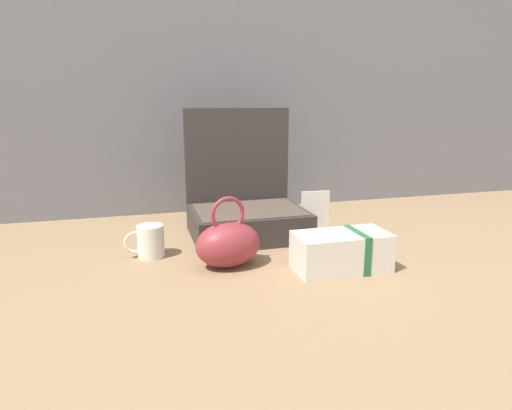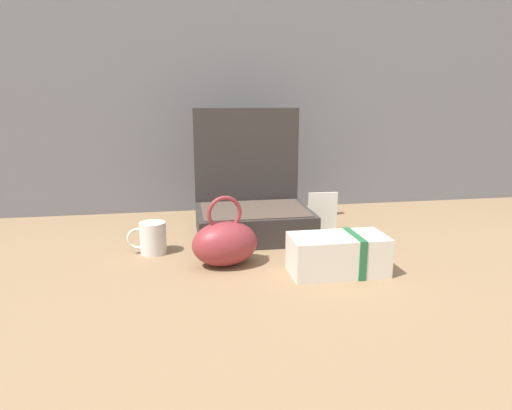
{
  "view_description": "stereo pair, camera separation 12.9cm",
  "coord_description": "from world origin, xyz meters",
  "px_view_note": "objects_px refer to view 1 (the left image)",
  "views": [
    {
      "loc": [
        -0.32,
        -1.23,
        0.45
      ],
      "look_at": [
        0.02,
        -0.02,
        0.15
      ],
      "focal_mm": 30.94,
      "sensor_mm": 36.0,
      "label": 1
    },
    {
      "loc": [
        -0.19,
        -1.26,
        0.45
      ],
      "look_at": [
        0.02,
        -0.02,
        0.15
      ],
      "focal_mm": 30.94,
      "sensor_mm": 36.0,
      "label": 2
    }
  ],
  "objects_px": {
    "cream_toiletry_bag": "(342,251)",
    "coffee_mug": "(150,241)",
    "open_suitcase": "(245,207)",
    "info_card_left": "(315,212)",
    "teal_pouch_handbag": "(228,243)"
  },
  "relations": [
    {
      "from": "teal_pouch_handbag",
      "to": "info_card_left",
      "type": "distance_m",
      "value": 0.43
    },
    {
      "from": "teal_pouch_handbag",
      "to": "coffee_mug",
      "type": "xyz_separation_m",
      "value": [
        -0.21,
        0.13,
        -0.02
      ]
    },
    {
      "from": "teal_pouch_handbag",
      "to": "info_card_left",
      "type": "relative_size",
      "value": 1.41
    },
    {
      "from": "open_suitcase",
      "to": "coffee_mug",
      "type": "bearing_deg",
      "value": -155.32
    },
    {
      "from": "open_suitcase",
      "to": "info_card_left",
      "type": "bearing_deg",
      "value": -11.28
    },
    {
      "from": "coffee_mug",
      "to": "info_card_left",
      "type": "relative_size",
      "value": 0.8
    },
    {
      "from": "open_suitcase",
      "to": "info_card_left",
      "type": "relative_size",
      "value": 2.91
    },
    {
      "from": "cream_toiletry_bag",
      "to": "coffee_mug",
      "type": "height_order",
      "value": "cream_toiletry_bag"
    },
    {
      "from": "coffee_mug",
      "to": "info_card_left",
      "type": "bearing_deg",
      "value": 10.35
    },
    {
      "from": "teal_pouch_handbag",
      "to": "cream_toiletry_bag",
      "type": "relative_size",
      "value": 0.81
    },
    {
      "from": "open_suitcase",
      "to": "teal_pouch_handbag",
      "type": "distance_m",
      "value": 0.31
    },
    {
      "from": "open_suitcase",
      "to": "info_card_left",
      "type": "xyz_separation_m",
      "value": [
        0.24,
        -0.05,
        -0.02
      ]
    },
    {
      "from": "teal_pouch_handbag",
      "to": "coffee_mug",
      "type": "relative_size",
      "value": 1.77
    },
    {
      "from": "cream_toiletry_bag",
      "to": "open_suitcase",
      "type": "bearing_deg",
      "value": 113.36
    },
    {
      "from": "teal_pouch_handbag",
      "to": "coffee_mug",
      "type": "bearing_deg",
      "value": 146.79
    }
  ]
}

